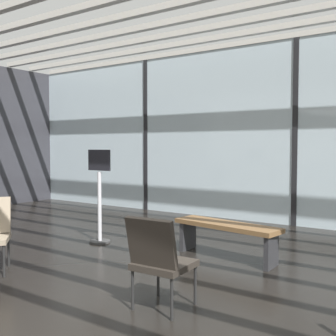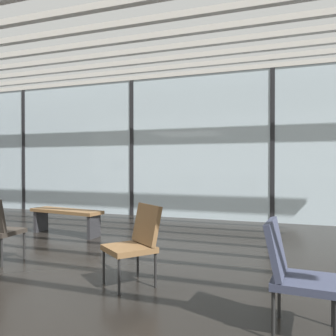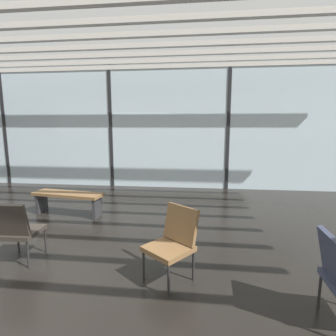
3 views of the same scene
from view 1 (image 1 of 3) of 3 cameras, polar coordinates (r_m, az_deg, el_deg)
ground_plane at (r=3.77m, az=-9.34°, el=-20.35°), size 60.00×60.00×0.00m
glass_curtain_wall at (r=8.06m, az=17.26°, el=4.68°), size 14.00×0.08×3.49m
window_mullion_0 at (r=9.70m, az=-2.95°, el=4.51°), size 0.10×0.12×3.49m
window_mullion_1 at (r=8.06m, az=17.26°, el=4.68°), size 0.10×0.12×3.49m
lounge_chair_1 at (r=3.81m, az=-1.24°, el=-12.19°), size 0.50×0.54×0.87m
waiting_bench at (r=5.61m, az=8.06°, el=-8.62°), size 1.54×0.62×0.47m
info_sign at (r=6.46m, az=-9.45°, el=-4.26°), size 0.44×0.32×1.44m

